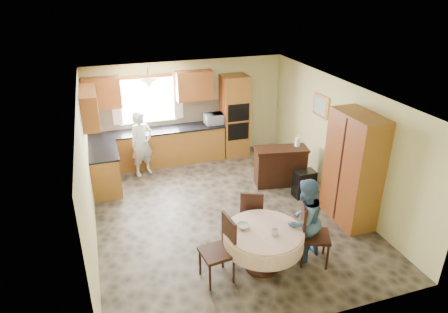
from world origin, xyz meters
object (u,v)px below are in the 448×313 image
oven_tower (234,116)px  chair_back (252,212)px  person_dining (304,220)px  cupboard (353,169)px  dining_table (263,239)px  chair_left (222,246)px  chair_right (310,231)px  sideboard (280,167)px  person_sink (142,144)px

oven_tower → chair_back: 3.78m
chair_back → person_dining: bearing=150.5°
cupboard → dining_table: bearing=-159.0°
cupboard → chair_back: bearing=179.8°
cupboard → chair_left: (-2.85, -0.84, -0.49)m
dining_table → chair_right: (0.79, -0.08, 0.03)m
cupboard → chair_back: cupboard is taller
sideboard → chair_right: size_ratio=1.09×
dining_table → chair_back: 0.84m
cupboard → chair_back: size_ratio=2.22×
chair_left → person_sink: size_ratio=0.69×
dining_table → chair_right: chair_right is taller
chair_right → person_sink: (-2.16, 4.10, 0.18)m
sideboard → oven_tower: bearing=112.8°
sideboard → cupboard: size_ratio=0.54×
chair_back → person_sink: 3.53m
chair_left → person_sink: bearing=-177.8°
chair_back → chair_right: size_ratio=0.91×
dining_table → person_sink: (-1.37, 4.02, 0.21)m
chair_back → person_dining: person_dining is taller
oven_tower → chair_left: size_ratio=1.97×
cupboard → dining_table: cupboard is taller
person_sink → sideboard: bearing=-49.8°
oven_tower → sideboard: oven_tower is taller
dining_table → cupboard: bearing=21.0°
dining_table → person_dining: 0.75m
oven_tower → cupboard: size_ratio=0.98×
cupboard → person_sink: cupboard is taller
dining_table → oven_tower: bearing=76.3°
dining_table → chair_right: size_ratio=1.20×
chair_back → chair_right: chair_right is taller
sideboard → cupboard: cupboard is taller
chair_left → chair_right: size_ratio=1.00×
cupboard → chair_back: (-2.02, 0.01, -0.54)m
dining_table → chair_left: 0.70m
person_sink → chair_right: bearing=-84.6°
sideboard → dining_table: bearing=-110.7°
chair_back → person_sink: (-1.50, 3.18, 0.24)m
sideboard → dining_table: sideboard is taller
oven_tower → chair_left: oven_tower is taller
cupboard → person_sink: 4.76m
sideboard → person_dining: (-0.78, -2.49, 0.32)m
oven_tower → sideboard: size_ratio=1.81×
cupboard → person_dining: bearing=-151.1°
oven_tower → dining_table: (-1.08, -4.45, -0.49)m
person_sink → dining_table: bearing=-93.7°
cupboard → person_dining: (-1.42, -0.78, -0.35)m
sideboard → chair_right: chair_right is taller
cupboard → person_dining: size_ratio=1.48×
sideboard → person_sink: person_sink is taller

